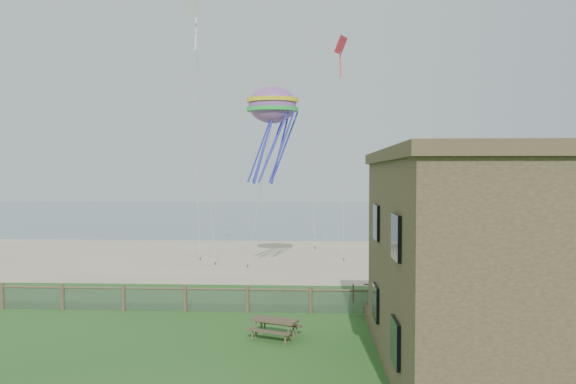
% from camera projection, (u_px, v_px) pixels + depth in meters
% --- Properties ---
extents(ground, '(160.00, 160.00, 0.00)m').
position_uv_depth(ground, '(226.00, 357.00, 18.41)').
color(ground, '#25581E').
rests_on(ground, ground).
extents(sand_beach, '(72.00, 20.00, 0.02)m').
position_uv_depth(sand_beach, '(273.00, 258.00, 40.37)').
color(sand_beach, tan).
rests_on(sand_beach, ground).
extents(ocean, '(160.00, 68.00, 0.02)m').
position_uv_depth(ocean, '(294.00, 214.00, 84.29)').
color(ocean, slate).
rests_on(ocean, ground).
extents(chainlink_fence, '(36.20, 0.20, 1.25)m').
position_uv_depth(chainlink_fence, '(248.00, 301.00, 24.38)').
color(chainlink_fence, brown).
rests_on(chainlink_fence, ground).
extents(motel_deck, '(15.00, 2.00, 0.50)m').
position_uv_depth(motel_deck, '(536.00, 317.00, 22.77)').
color(motel_deck, brown).
rests_on(motel_deck, ground).
extents(picnic_table, '(2.20, 1.94, 0.77)m').
position_uv_depth(picnic_table, '(275.00, 328.00, 20.57)').
color(picnic_table, brown).
rests_on(picnic_table, ground).
extents(octopus_kite, '(3.53, 2.68, 6.77)m').
position_uv_depth(octopus_kite, '(272.00, 132.00, 32.68)').
color(octopus_kite, '#FF285B').
extents(kite_white, '(1.67, 2.06, 2.78)m').
position_uv_depth(kite_white, '(194.00, 22.00, 32.54)').
color(kite_white, silver).
extents(kite_red, '(1.96, 1.83, 2.32)m').
position_uv_depth(kite_red, '(341.00, 53.00, 34.34)').
color(kite_red, red).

